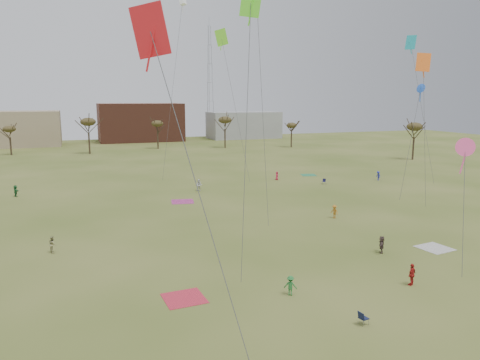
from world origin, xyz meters
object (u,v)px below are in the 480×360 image
object	(u,v)px
radio_tower	(210,82)
camp_chair_right	(324,183)
flyer_near_center	(290,286)
spectator_fore_a	(412,274)
camp_chair_center	(363,321)

from	to	relation	value
radio_tower	camp_chair_right	bearing A→B (deg)	-95.02
camp_chair_right	flyer_near_center	bearing A→B (deg)	-85.06
spectator_fore_a	radio_tower	bearing A→B (deg)	-124.84
flyer_near_center	radio_tower	world-z (taller)	radio_tower
camp_chair_center	radio_tower	distance (m)	138.15
camp_chair_right	camp_chair_center	bearing A→B (deg)	-79.08
flyer_near_center	radio_tower	bearing A→B (deg)	-70.80
camp_chair_center	spectator_fore_a	bearing A→B (deg)	-71.19
camp_chair_center	camp_chair_right	distance (m)	46.49
camp_chair_center	camp_chair_right	size ratio (longest dim) A/B	1.00
flyer_near_center	spectator_fore_a	size ratio (longest dim) A/B	0.85
camp_chair_right	radio_tower	world-z (taller)	radio_tower
flyer_near_center	spectator_fore_a	xyz separation A→B (m)	(9.14, -1.51, 0.12)
flyer_near_center	camp_chair_right	size ratio (longest dim) A/B	1.62
spectator_fore_a	radio_tower	world-z (taller)	radio_tower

